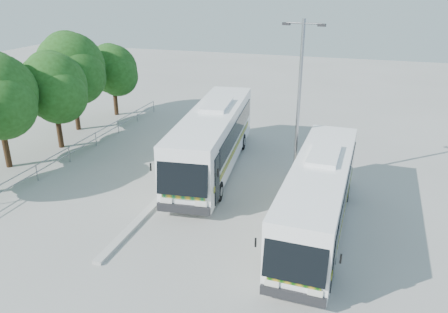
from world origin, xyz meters
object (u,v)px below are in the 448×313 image
(tree_far_d, at_px, (72,67))
(lamppost, at_px, (299,98))
(coach_main, at_px, (213,138))
(coach_adjacent, at_px, (318,194))
(tree_far_e, at_px, (113,69))
(tree_far_c, at_px, (54,86))

(tree_far_d, height_order, lamppost, lamppost)
(coach_main, bearing_deg, tree_far_d, 155.77)
(coach_main, relative_size, lamppost, 1.48)
(coach_adjacent, bearing_deg, tree_far_d, 155.98)
(tree_far_d, distance_m, coach_main, 13.26)
(tree_far_e, relative_size, coach_adjacent, 0.51)
(coach_main, height_order, lamppost, lamppost)
(lamppost, bearing_deg, tree_far_d, 171.58)
(tree_far_d, bearing_deg, tree_far_c, -72.17)
(tree_far_e, distance_m, coach_main, 14.55)
(tree_far_d, relative_size, tree_far_e, 1.24)
(tree_far_c, height_order, lamppost, lamppost)
(coach_main, height_order, coach_adjacent, coach_main)
(tree_far_c, relative_size, tree_far_d, 0.88)
(tree_far_c, height_order, coach_adjacent, tree_far_c)
(tree_far_e, relative_size, coach_main, 0.45)
(tree_far_d, bearing_deg, coach_main, -18.12)
(tree_far_c, distance_m, tree_far_d, 3.93)
(tree_far_c, xyz_separation_m, coach_adjacent, (17.92, -5.55, -2.50))
(tree_far_d, xyz_separation_m, coach_main, (12.31, -4.03, -2.84))
(tree_far_e, bearing_deg, coach_main, -36.26)
(coach_adjacent, xyz_separation_m, lamppost, (-1.76, 4.59, 3.18))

